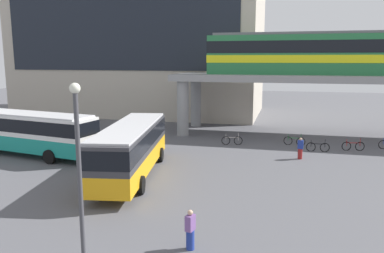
{
  "coord_description": "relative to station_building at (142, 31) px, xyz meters",
  "views": [
    {
      "loc": [
        8.43,
        -18.84,
        7.16
      ],
      "look_at": [
        1.65,
        8.32,
        2.2
      ],
      "focal_mm": 35.64,
      "sensor_mm": 36.0,
      "label": 1
    }
  ],
  "objects": [
    {
      "name": "pedestrian_walking_across",
      "position": [
        15.84,
        -36.1,
        -10.15
      ],
      "size": [
        0.36,
        0.45,
        1.58
      ],
      "color": "navy",
      "rests_on": "ground_plane"
    },
    {
      "name": "station_building",
      "position": [
        0.0,
        0.0,
        0.0
      ],
      "size": [
        31.34,
        15.42,
        21.76
      ],
      "color": "#B2A899",
      "rests_on": "ground_plane"
    },
    {
      "name": "bicycle_green",
      "position": [
        19.96,
        -16.67,
        -10.52
      ],
      "size": [
        1.78,
        0.3,
        1.04
      ],
      "color": "black",
      "rests_on": "ground_plane"
    },
    {
      "name": "bus_main",
      "position": [
        10.05,
        -28.02,
        -8.89
      ],
      "size": [
        4.33,
        11.31,
        3.22
      ],
      "color": "orange",
      "rests_on": "ground_plane"
    },
    {
      "name": "bicycle_red",
      "position": [
        24.47,
        -17.49,
        -10.52
      ],
      "size": [
        1.77,
        0.4,
        1.04
      ],
      "color": "black",
      "rests_on": "ground_plane"
    },
    {
      "name": "bicycle_silver",
      "position": [
        14.83,
        -17.7,
        -10.52
      ],
      "size": [
        1.76,
        0.43,
        1.04
      ],
      "color": "black",
      "rests_on": "ground_plane"
    },
    {
      "name": "train",
      "position": [
        24.34,
        -12.09,
        -3.17
      ],
      "size": [
        25.31,
        2.96,
        3.84
      ],
      "color": "#26723F",
      "rests_on": "elevated_platform"
    },
    {
      "name": "bicycle_black",
      "position": [
        21.72,
        -18.52,
        -10.52
      ],
      "size": [
        1.79,
        0.17,
        1.04
      ],
      "color": "black",
      "rests_on": "ground_plane"
    },
    {
      "name": "lamp_post",
      "position": [
        12.44,
        -38.02,
        -7.11
      ],
      "size": [
        0.36,
        0.36,
        6.4
      ],
      "color": "#3F3F44",
      "rests_on": "ground_plane"
    },
    {
      "name": "bus_secondary",
      "position": [
        0.58,
        -25.0,
        -8.89
      ],
      "size": [
        11.31,
        4.44,
        3.22
      ],
      "color": "teal",
      "rests_on": "ground_plane"
    },
    {
      "name": "pedestrian_near_building",
      "position": [
        20.29,
        -21.21,
        -10.15
      ],
      "size": [
        0.43,
        0.32,
        1.58
      ],
      "color": "maroon",
      "rests_on": "ground_plane"
    },
    {
      "name": "ground_plane",
      "position": [
        10.75,
        -20.35,
        -10.88
      ],
      "size": [
        120.0,
        120.0,
        0.0
      ],
      "primitive_type": "plane",
      "color": "#515156"
    },
    {
      "name": "elevated_platform",
      "position": [
        24.98,
        -12.09,
        -5.88
      ],
      "size": [
        32.99,
        6.93,
        5.74
      ],
      "color": "gray",
      "rests_on": "ground_plane"
    }
  ]
}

